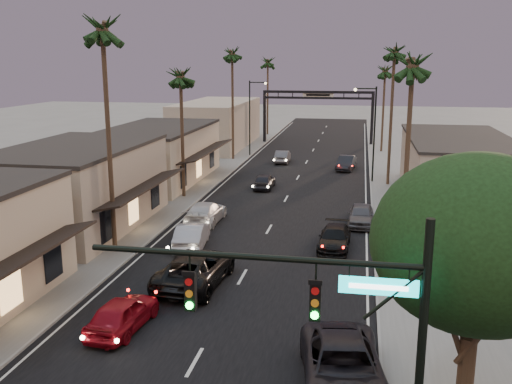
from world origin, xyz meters
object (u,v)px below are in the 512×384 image
at_px(corner_tree, 480,251).
at_px(oncoming_pickup, 196,268).
at_px(arch, 318,104).
at_px(oncoming_silver, 192,235).
at_px(streetlight_left, 252,112).
at_px(palm_lc, 180,71).
at_px(traffic_signal, 343,321).
at_px(palm_rb, 395,48).
at_px(palm_ra, 413,58).
at_px(curbside_near, 343,367).
at_px(streetlight_right, 372,126).
at_px(palm_far, 268,59).
at_px(palm_ld, 232,50).
at_px(palm_rc, 385,67).
at_px(oncoming_red, 123,313).
at_px(curbside_black, 334,238).
at_px(palm_lb, 102,23).

xyz_separation_m(corner_tree, oncoming_pickup, (-11.64, 10.14, -5.10)).
xyz_separation_m(arch, oncoming_silver, (-4.07, -46.72, -4.75)).
relative_size(streetlight_left, palm_lc, 0.74).
xyz_separation_m(traffic_signal, palm_rb, (2.91, 40.00, 7.33)).
distance_m(palm_ra, curbside_near, 18.46).
xyz_separation_m(streetlight_right, palm_far, (-15.22, 33.00, 6.11)).
height_order(arch, streetlight_right, streetlight_right).
bearing_deg(palm_far, streetlight_left, -86.05).
bearing_deg(corner_tree, palm_ra, 93.03).
height_order(palm_ld, palm_rc, palm_ld).
xyz_separation_m(palm_rc, oncoming_red, (-12.41, -51.91, -9.72)).
relative_size(palm_ld, oncoming_red, 3.24).
distance_m(palm_rc, oncoming_silver, 43.74).
distance_m(arch, streetlight_left, 13.85).
distance_m(palm_ra, palm_rb, 20.02).
bearing_deg(palm_ld, arch, 60.17).
xyz_separation_m(corner_tree, streetlight_left, (-16.40, 50.55, -0.65)).
bearing_deg(curbside_black, traffic_signal, -85.11).
relative_size(streetlight_left, oncoming_silver, 1.90).
distance_m(streetlight_left, palm_rc, 17.42).
relative_size(corner_tree, palm_lb, 0.58).
height_order(arch, palm_rc, palm_rc).
xyz_separation_m(palm_lb, palm_rc, (17.20, 42.00, -2.92)).
bearing_deg(palm_far, oncoming_pickup, -84.20).
xyz_separation_m(palm_rb, oncoming_red, (-12.41, -31.91, -11.67)).
xyz_separation_m(oncoming_pickup, oncoming_silver, (-1.91, 5.69, -0.10)).
bearing_deg(oncoming_silver, curbside_black, -178.02).
bearing_deg(palm_ld, palm_rc, 27.62).
xyz_separation_m(arch, curbside_near, (5.66, -60.83, -4.68)).
distance_m(palm_far, curbside_black, 55.88).
distance_m(streetlight_left, curbside_black, 35.54).
bearing_deg(arch, palm_far, 136.05).
bearing_deg(streetlight_left, palm_rc, 21.14).
bearing_deg(palm_lc, palm_lb, -90.00).
bearing_deg(oncoming_pickup, palm_lc, -67.10).
height_order(traffic_signal, palm_ld, palm_ld).
relative_size(arch, palm_ra, 1.15).
distance_m(palm_far, oncoming_silver, 55.91).
distance_m(palm_rb, oncoming_silver, 26.93).
xyz_separation_m(oncoming_red, oncoming_pickup, (1.64, 5.50, 0.13)).
bearing_deg(palm_rc, oncoming_silver, -107.29).
height_order(palm_lc, palm_rb, palm_rb).
relative_size(palm_lb, oncoming_silver, 3.20).
relative_size(arch, curbside_near, 2.47).
height_order(curbside_near, curbside_black, curbside_near).
xyz_separation_m(palm_lc, oncoming_red, (4.79, -23.91, -9.72)).
bearing_deg(palm_ra, curbside_near, -101.21).
distance_m(arch, oncoming_red, 58.23).
distance_m(palm_lb, curbside_black, 18.54).
distance_m(streetlight_left, oncoming_pickup, 40.93).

